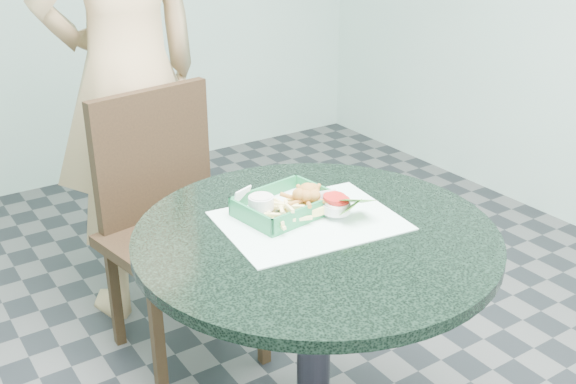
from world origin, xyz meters
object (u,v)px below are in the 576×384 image
food_basket (285,215)px  sauce_ramekin (259,208)px  cafe_table (315,296)px  crab_sandwich (307,205)px  diner_person (122,19)px  dining_chair (170,210)px

food_basket → sauce_ramekin: size_ratio=3.64×
sauce_ramekin → cafe_table: bearing=-57.1°
cafe_table → sauce_ramekin: 0.27m
cafe_table → crab_sandwich: crab_sandwich is taller
diner_person → crab_sandwich: (0.06, -1.03, -0.32)m
diner_person → sauce_ramekin: diner_person is taller
dining_chair → sauce_ramekin: (-0.03, -0.64, 0.27)m
crab_sandwich → cafe_table: bearing=-110.2°
cafe_table → dining_chair: (-0.06, 0.77, -0.05)m
diner_person → crab_sandwich: diner_person is taller
cafe_table → food_basket: (-0.01, 0.12, 0.19)m
dining_chair → food_basket: (0.04, -0.65, 0.23)m
cafe_table → food_basket: size_ratio=3.85×
sauce_ramekin → crab_sandwich: bearing=-22.5°
food_basket → sauce_ramekin: bearing=171.7°
dining_chair → food_basket: bearing=-96.2°
dining_chair → sauce_ramekin: size_ratio=14.53×
cafe_table → diner_person: (-0.03, 1.11, 0.54)m
crab_sandwich → sauce_ramekin: (-0.11, 0.05, 0.00)m
diner_person → sauce_ramekin: 1.04m
crab_sandwich → sauce_ramekin: crab_sandwich is taller
dining_chair → sauce_ramekin: bearing=-102.4°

